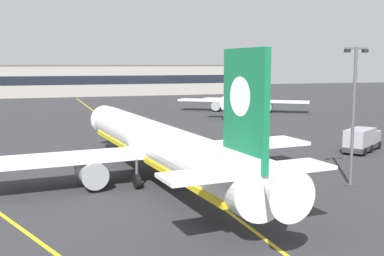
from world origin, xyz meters
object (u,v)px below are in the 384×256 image
(airliner_background, at_px, (242,98))
(service_truck_catering_grey, at_px, (362,140))
(airliner_foreground, at_px, (158,145))
(safety_cone_by_nose_gear, at_px, (138,147))
(apron_lamp_post, at_px, (353,114))

(airliner_background, xyz_separation_m, service_truck_catering_grey, (-5.47, -49.10, -1.62))
(airliner_foreground, bearing_deg, airliner_background, 59.47)
(service_truck_catering_grey, height_order, safety_cone_by_nose_gear, service_truck_catering_grey)
(apron_lamp_post, xyz_separation_m, service_truck_catering_grey, (11.57, 13.55, -4.91))
(service_truck_catering_grey, bearing_deg, airliner_background, 83.64)
(airliner_foreground, height_order, apron_lamp_post, apron_lamp_post)
(apron_lamp_post, height_order, safety_cone_by_nose_gear, apron_lamp_post)
(airliner_background, distance_m, safety_cone_by_nose_gear, 50.41)
(apron_lamp_post, bearing_deg, airliner_background, 74.78)
(airliner_foreground, distance_m, apron_lamp_post, 17.54)
(apron_lamp_post, distance_m, safety_cone_by_nose_gear, 28.27)
(apron_lamp_post, relative_size, safety_cone_by_nose_gear, 22.15)
(airliner_foreground, height_order, safety_cone_by_nose_gear, airliner_foreground)
(airliner_foreground, bearing_deg, safety_cone_by_nose_gear, 85.41)
(airliner_foreground, relative_size, service_truck_catering_grey, 5.45)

